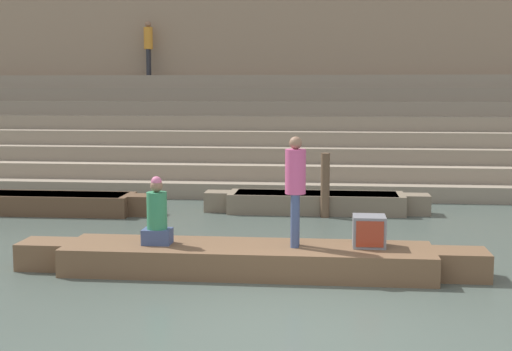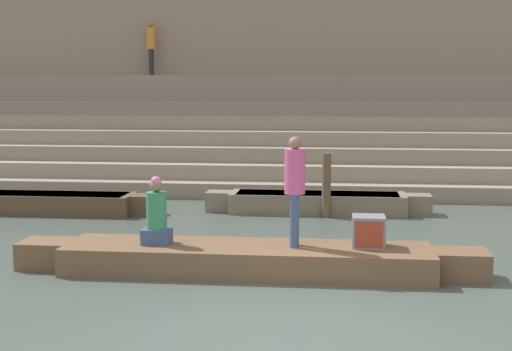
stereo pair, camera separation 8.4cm
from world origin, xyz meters
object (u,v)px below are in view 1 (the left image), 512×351
Objects in this scene: person_rowing at (157,217)px; moored_boat_shore at (48,203)px; moored_boat_distant at (316,202)px; person_on_steps at (148,44)px; mooring_post at (325,185)px; tv_set at (369,231)px; person_standing at (295,183)px; rowboat_main at (248,258)px.

moored_boat_shore is at bearing 115.15° from person_rowing.
moored_boat_shore is 0.97× the size of moored_boat_distant.
moored_boat_distant is at bearing 8.95° from moored_boat_shore.
moored_boat_shore is 2.86× the size of person_on_steps.
moored_boat_shore is at bearing -178.60° from mooring_post.
mooring_post is (-0.68, 4.60, 0.05)m from tv_set.
person_standing is 2.12m from person_rowing.
mooring_post is (1.10, 4.72, 0.47)m from rowboat_main.
moored_boat_shore is 3.47× the size of mooring_post.
mooring_post is 0.83× the size of person_on_steps.
moored_boat_shore is at bearing 104.46° from person_on_steps.
person_standing is at bearing -167.53° from tv_set.
person_on_steps reaches higher than mooring_post.
person_standing is at bearing -90.76° from moored_boat_distant.
moored_boat_shore is at bearing 136.21° from rowboat_main.
rowboat_main is 6.83× the size of person_rowing.
mooring_post is at bearing 49.92° from person_rowing.
person_rowing is 0.21× the size of moored_boat_shore.
rowboat_main is at bearing -103.16° from mooring_post.
person_on_steps is at bearing 126.12° from tv_set.
moored_boat_distant is at bearing 148.93° from person_on_steps.
mooring_post reaches higher than rowboat_main.
person_rowing is 12.41m from person_on_steps.
rowboat_main is at bearing -98.27° from moored_boat_distant.
moored_boat_distant is 3.59× the size of mooring_post.
mooring_post is (6.03, 0.15, 0.45)m from moored_boat_shore.
person_rowing reaches higher than rowboat_main.
rowboat_main is 6.72m from moored_boat_shore.
rowboat_main is at bearing 172.44° from person_standing.
rowboat_main is 1.84m from tv_set.
rowboat_main is at bearing -40.81° from moored_boat_shore.
person_standing is 0.33× the size of moored_boat_distant.
person_on_steps is (-4.42, 11.55, 3.88)m from rowboat_main.
person_rowing is at bearing -111.63° from moored_boat_distant.
person_rowing is (-2.06, -0.06, -0.53)m from person_standing.
moored_boat_shore is 6.05m from mooring_post.
person_rowing is 5.35m from mooring_post.
tv_set is at bearing 2.97° from rowboat_main.
person_rowing reaches higher than mooring_post.
person_rowing is 5.85m from moored_boat_shore.
person_standing is at bearing -94.90° from mooring_post.
moored_boat_distant is (2.26, 5.30, -0.59)m from person_rowing.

